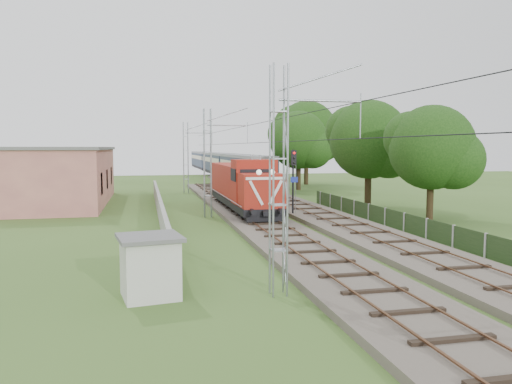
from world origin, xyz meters
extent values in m
plane|color=#3C5B22|center=(0.00, 0.00, 0.00)|extent=(140.00, 140.00, 0.00)
cube|color=#6B6054|center=(0.00, 7.00, 0.15)|extent=(4.20, 70.00, 0.30)
cube|color=black|center=(0.00, 7.00, 0.35)|extent=(2.40, 70.00, 0.10)
cube|color=brown|center=(-0.85, 7.00, 0.42)|extent=(0.08, 70.00, 0.05)
cube|color=brown|center=(0.85, 7.00, 0.42)|extent=(0.08, 70.00, 0.05)
cube|color=#6B6054|center=(5.00, 20.00, 0.15)|extent=(4.20, 80.00, 0.30)
cube|color=black|center=(5.00, 20.00, 0.35)|extent=(2.40, 80.00, 0.10)
cube|color=brown|center=(4.15, 20.00, 0.42)|extent=(0.08, 80.00, 0.05)
cube|color=brown|center=(5.85, 20.00, 0.42)|extent=(0.08, 80.00, 0.05)
cylinder|color=gray|center=(-1.50, -8.00, 6.80)|extent=(3.00, 0.08, 0.08)
cylinder|color=gray|center=(-1.50, 12.00, 6.80)|extent=(3.00, 0.08, 0.08)
cylinder|color=gray|center=(-1.50, 32.00, 6.80)|extent=(3.00, 0.08, 0.08)
cylinder|color=black|center=(0.00, 12.00, 5.50)|extent=(0.03, 70.00, 0.03)
cylinder|color=black|center=(0.00, 12.00, 6.80)|extent=(0.03, 70.00, 0.03)
cube|color=#9E9E99|center=(-6.50, 12.00, 0.75)|extent=(0.25, 40.00, 1.50)
cube|color=tan|center=(-15.00, 24.00, 2.50)|extent=(8.00, 20.00, 5.00)
cube|color=#606060|center=(-15.00, 24.00, 5.10)|extent=(8.40, 20.40, 0.25)
cube|color=black|center=(-11.05, 18.00, 2.20)|extent=(0.10, 1.60, 1.80)
cube|color=black|center=(-11.05, 24.00, 2.20)|extent=(0.10, 1.60, 1.80)
cube|color=black|center=(-11.05, 30.00, 2.20)|extent=(0.10, 1.60, 1.80)
cube|color=black|center=(8.00, 3.00, 0.60)|extent=(0.05, 32.00, 1.15)
cube|color=#9E9E99|center=(8.00, 18.00, 0.60)|extent=(0.12, 0.12, 1.20)
cube|color=black|center=(0.00, 14.43, 0.98)|extent=(2.91, 16.48, 0.48)
cube|color=black|center=(0.00, 9.10, 0.69)|extent=(2.13, 3.49, 0.48)
cube|color=black|center=(0.00, 19.77, 0.69)|extent=(2.13, 3.49, 0.48)
cube|color=black|center=(0.00, 6.29, 0.60)|extent=(2.52, 0.24, 0.34)
cube|color=maroon|center=(0.00, 7.40, 2.34)|extent=(2.81, 2.42, 2.23)
sphere|color=white|center=(-0.44, 6.24, 3.60)|extent=(0.35, 0.35, 0.35)
sphere|color=white|center=(0.44, 6.24, 3.60)|extent=(0.35, 0.35, 0.35)
cube|color=silver|center=(-0.63, 6.17, 2.29)|extent=(0.97, 0.06, 1.62)
cube|color=silver|center=(0.63, 6.17, 2.29)|extent=(0.97, 0.06, 1.62)
cube|color=silver|center=(0.00, 6.17, 3.21)|extent=(2.62, 0.06, 0.17)
cube|color=maroon|center=(0.00, 9.78, 2.78)|extent=(2.91, 2.33, 3.10)
cube|color=black|center=(0.00, 8.60, 3.26)|extent=(2.42, 0.06, 0.87)
cube|color=maroon|center=(0.00, 16.81, 2.49)|extent=(2.72, 11.73, 2.52)
cylinder|color=black|center=(0.00, 13.85, 3.89)|extent=(0.43, 0.43, 0.39)
cylinder|color=gray|center=(-0.29, 9.00, 4.47)|extent=(0.12, 0.12, 0.34)
cylinder|color=gray|center=(0.29, 9.00, 4.47)|extent=(0.12, 0.12, 0.34)
cube|color=black|center=(5.00, 38.20, 0.91)|extent=(2.95, 22.38, 0.51)
cube|color=#2B3848|center=(5.00, 38.20, 2.54)|extent=(3.05, 22.38, 2.75)
cube|color=beige|center=(5.00, 38.20, 3.04)|extent=(3.09, 21.48, 0.76)
cube|color=gray|center=(5.00, 38.20, 4.06)|extent=(3.10, 22.38, 0.36)
cube|color=black|center=(5.00, 61.59, 0.91)|extent=(2.95, 22.38, 0.51)
cube|color=#2B3848|center=(5.00, 61.59, 2.54)|extent=(3.05, 22.38, 2.75)
cube|color=beige|center=(5.00, 61.59, 3.04)|extent=(3.09, 21.48, 0.76)
cube|color=gray|center=(5.00, 61.59, 4.06)|extent=(3.10, 22.38, 0.36)
cube|color=black|center=(5.00, 84.99, 0.91)|extent=(2.95, 22.38, 0.51)
cube|color=#2B3848|center=(5.00, 84.99, 2.54)|extent=(3.05, 22.38, 2.75)
cube|color=beige|center=(5.00, 84.99, 3.04)|extent=(3.09, 21.48, 0.76)
cube|color=gray|center=(5.00, 84.99, 4.06)|extent=(3.10, 22.38, 0.36)
cylinder|color=black|center=(3.17, 10.71, 2.51)|extent=(0.14, 0.14, 5.02)
cube|color=black|center=(3.17, 10.56, 4.42)|extent=(0.36, 0.23, 1.10)
sphere|color=red|center=(3.17, 10.44, 4.77)|extent=(0.18, 0.18, 0.18)
sphere|color=black|center=(3.17, 10.44, 4.42)|extent=(0.18, 0.18, 0.18)
sphere|color=black|center=(3.17, 10.44, 4.07)|extent=(0.18, 0.18, 0.18)
cube|color=navy|center=(3.22, 10.59, 2.81)|extent=(0.55, 0.07, 0.40)
cube|color=beige|center=(-7.40, -7.30, 1.00)|extent=(2.10, 2.10, 2.01)
cube|color=#606060|center=(-7.40, -7.30, 2.10)|extent=(2.41, 2.41, 0.14)
cylinder|color=#3B2E18|center=(12.37, 7.29, 1.84)|extent=(0.48, 0.48, 3.67)
sphere|color=#15330E|center=(12.37, 7.29, 5.18)|extent=(6.01, 6.01, 6.01)
sphere|color=#15330E|center=(13.57, 6.39, 4.34)|extent=(4.21, 4.21, 4.21)
sphere|color=#15330E|center=(11.32, 8.34, 5.84)|extent=(3.91, 3.91, 3.91)
cylinder|color=#3B2E18|center=(11.44, 15.52, 2.08)|extent=(0.57, 0.57, 4.16)
sphere|color=#15330E|center=(11.44, 15.52, 5.86)|extent=(6.80, 6.80, 6.80)
sphere|color=#15330E|center=(12.80, 14.50, 4.91)|extent=(4.76, 4.76, 4.76)
sphere|color=#15330E|center=(10.25, 16.71, 6.62)|extent=(4.42, 4.42, 4.42)
cylinder|color=#3B2E18|center=(10.75, 33.50, 2.15)|extent=(0.57, 0.57, 4.31)
sphere|color=#15330E|center=(10.75, 33.50, 6.07)|extent=(7.05, 7.05, 7.05)
sphere|color=#15330E|center=(12.16, 32.44, 5.09)|extent=(4.93, 4.93, 4.93)
sphere|color=#15330E|center=(9.52, 34.73, 6.85)|extent=(4.58, 4.58, 4.58)
cylinder|color=#3B2E18|center=(14.47, 41.80, 2.61)|extent=(0.62, 0.62, 5.22)
sphere|color=#15330E|center=(14.47, 41.80, 7.35)|extent=(8.54, 8.54, 8.54)
sphere|color=#15330E|center=(16.18, 40.52, 6.16)|extent=(5.97, 5.97, 5.97)
sphere|color=#15330E|center=(12.98, 43.29, 8.30)|extent=(5.55, 5.55, 5.55)
camera|label=1|loc=(-7.50, -24.61, 5.19)|focal=35.00mm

